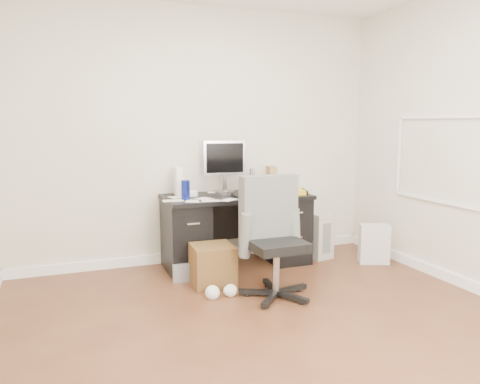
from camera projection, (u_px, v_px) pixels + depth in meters
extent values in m
plane|color=#4E2719|center=(277.00, 334.00, 3.34)|extent=(4.00, 4.00, 0.00)
cube|color=beige|center=(199.00, 136.00, 4.99)|extent=(4.00, 0.02, 2.70)
cube|color=white|center=(201.00, 254.00, 5.17)|extent=(4.00, 0.03, 0.10)
cube|color=black|center=(237.00, 197.00, 4.86)|extent=(1.50, 0.70, 0.04)
cube|color=black|center=(186.00, 236.00, 4.72)|extent=(0.40, 0.60, 0.71)
cube|color=black|center=(284.00, 228.00, 5.11)|extent=(0.40, 0.60, 0.71)
cube|color=black|center=(226.00, 217.00, 5.21)|extent=(0.70, 0.03, 0.51)
cube|color=black|center=(257.00, 195.00, 4.77)|extent=(0.50, 0.18, 0.03)
sphere|color=#ABAAAF|center=(251.00, 191.00, 4.91)|extent=(0.06, 0.06, 0.06)
cylinder|color=navy|center=(186.00, 190.00, 4.56)|extent=(0.10, 0.10, 0.19)
cube|color=white|center=(178.00, 182.00, 4.79)|extent=(0.14, 0.26, 0.29)
cube|color=#9B7F4B|center=(271.00, 178.00, 5.27)|extent=(0.15, 0.24, 0.26)
cube|color=gold|center=(296.00, 192.00, 4.94)|extent=(0.25, 0.29, 0.04)
cube|color=#B4ADA2|center=(312.00, 233.00, 5.30)|extent=(0.31, 0.54, 0.50)
cube|color=silver|center=(374.00, 244.00, 5.00)|extent=(0.37, 0.33, 0.42)
cube|color=#503018|center=(213.00, 265.00, 4.33)|extent=(0.39, 0.39, 0.38)
cube|color=slate|center=(187.00, 270.00, 4.51)|extent=(0.33, 0.28, 0.17)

